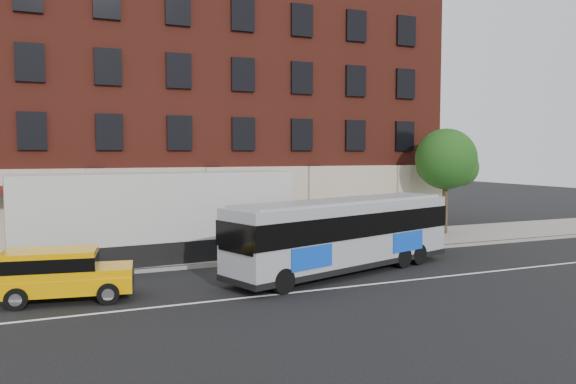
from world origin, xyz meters
name	(u,v)px	position (x,y,z in m)	size (l,w,h in m)	color
ground	(306,295)	(0.00, 0.00, 0.00)	(120.00, 120.00, 0.00)	black
sidewalk	(229,251)	(0.00, 9.00, 0.07)	(60.00, 6.00, 0.15)	#9B968D
kerb	(249,262)	(0.00, 6.00, 0.07)	(60.00, 0.25, 0.15)	#9B968D
lane_line	(300,292)	(0.00, 0.50, 0.01)	(60.00, 0.12, 0.01)	white
building	(190,109)	(-0.01, 16.92, 7.58)	(30.00, 12.10, 15.00)	#5F2116
sign_pole	(39,243)	(-8.50, 6.15, 1.45)	(0.30, 0.20, 2.50)	gray
street_tree	(447,161)	(13.54, 9.48, 4.41)	(3.60, 3.60, 6.20)	#35291A
city_bus	(344,232)	(3.01, 2.77, 1.66)	(11.20, 5.63, 3.02)	#95969E
yellow_suv	(59,271)	(-7.85, 2.55, 0.99)	(4.63, 2.49, 1.73)	#F7A900
shipping_container	(158,219)	(-3.68, 7.54, 2.00)	(12.27, 3.40, 4.04)	black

